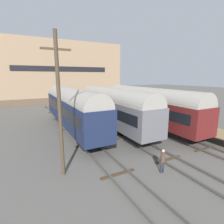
{
  "coord_description": "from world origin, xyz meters",
  "views": [
    {
      "loc": [
        -10.06,
        -12.47,
        6.64
      ],
      "look_at": [
        0.0,
        6.78,
        2.2
      ],
      "focal_mm": 28.0,
      "sensor_mm": 36.0,
      "label": 1
    }
  ],
  "objects_px": {
    "train_car_grey": "(114,106)",
    "utility_pole": "(59,105)",
    "person_worker": "(163,159)",
    "train_car_maroon": "(148,105)",
    "bench": "(201,123)",
    "train_car_navy": "(72,106)"
  },
  "relations": [
    {
      "from": "bench",
      "to": "train_car_navy",
      "type": "bearing_deg",
      "value": 142.86
    },
    {
      "from": "train_car_maroon",
      "to": "utility_pole",
      "type": "height_order",
      "value": "utility_pole"
    },
    {
      "from": "train_car_grey",
      "to": "train_car_navy",
      "type": "xyz_separation_m",
      "value": [
        -4.64,
        2.4,
        0.05
      ]
    },
    {
      "from": "train_car_navy",
      "to": "bench",
      "type": "distance_m",
      "value": 15.16
    },
    {
      "from": "train_car_grey",
      "to": "bench",
      "type": "distance_m",
      "value": 10.09
    },
    {
      "from": "train_car_grey",
      "to": "bench",
      "type": "height_order",
      "value": "train_car_grey"
    },
    {
      "from": "utility_pole",
      "to": "person_worker",
      "type": "bearing_deg",
      "value": -25.65
    },
    {
      "from": "train_car_maroon",
      "to": "bench",
      "type": "xyz_separation_m",
      "value": [
        2.75,
        -5.81,
        -1.47
      ]
    },
    {
      "from": "person_worker",
      "to": "train_car_navy",
      "type": "bearing_deg",
      "value": 102.55
    },
    {
      "from": "train_car_maroon",
      "to": "train_car_grey",
      "type": "xyz_separation_m",
      "value": [
        -4.64,
        0.9,
        0.01
      ]
    },
    {
      "from": "person_worker",
      "to": "train_car_maroon",
      "type": "bearing_deg",
      "value": 56.22
    },
    {
      "from": "utility_pole",
      "to": "train_car_grey",
      "type": "bearing_deg",
      "value": 43.36
    },
    {
      "from": "train_car_navy",
      "to": "bench",
      "type": "xyz_separation_m",
      "value": [
        12.03,
        -9.11,
        -1.54
      ]
    },
    {
      "from": "train_car_grey",
      "to": "person_worker",
      "type": "xyz_separation_m",
      "value": [
        -1.77,
        -10.48,
        -1.94
      ]
    },
    {
      "from": "bench",
      "to": "utility_pole",
      "type": "height_order",
      "value": "utility_pole"
    },
    {
      "from": "train_car_maroon",
      "to": "utility_pole",
      "type": "relative_size",
      "value": 1.8
    },
    {
      "from": "train_car_grey",
      "to": "utility_pole",
      "type": "relative_size",
      "value": 1.64
    },
    {
      "from": "person_worker",
      "to": "utility_pole",
      "type": "distance_m",
      "value": 7.84
    },
    {
      "from": "bench",
      "to": "person_worker",
      "type": "distance_m",
      "value": 9.92
    },
    {
      "from": "train_car_grey",
      "to": "bench",
      "type": "xyz_separation_m",
      "value": [
        7.39,
        -6.71,
        -1.48
      ]
    },
    {
      "from": "train_car_maroon",
      "to": "utility_pole",
      "type": "distance_m",
      "value": 14.35
    },
    {
      "from": "train_car_navy",
      "to": "utility_pole",
      "type": "height_order",
      "value": "utility_pole"
    }
  ]
}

